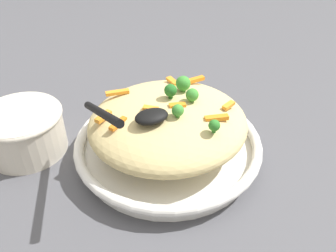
% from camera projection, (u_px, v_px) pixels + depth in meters
% --- Properties ---
extents(ground_plane, '(2.40, 2.40, 0.00)m').
position_uv_depth(ground_plane, '(168.00, 154.00, 0.67)').
color(ground_plane, '#4C4C51').
extents(serving_bowl, '(0.34, 0.34, 0.04)m').
position_uv_depth(serving_bowl, '(168.00, 145.00, 0.66)').
color(serving_bowl, white).
rests_on(serving_bowl, ground_plane).
extents(pasta_mound, '(0.28, 0.27, 0.07)m').
position_uv_depth(pasta_mound, '(168.00, 122.00, 0.63)').
color(pasta_mound, '#D1BA7A').
rests_on(pasta_mound, serving_bowl).
extents(carrot_piece_0, '(0.03, 0.03, 0.01)m').
position_uv_depth(carrot_piece_0, '(152.00, 110.00, 0.59)').
color(carrot_piece_0, orange).
rests_on(carrot_piece_0, pasta_mound).
extents(carrot_piece_1, '(0.03, 0.03, 0.01)m').
position_uv_depth(carrot_piece_1, '(103.00, 117.00, 0.58)').
color(carrot_piece_1, orange).
rests_on(carrot_piece_1, pasta_mound).
extents(carrot_piece_2, '(0.04, 0.02, 0.01)m').
position_uv_depth(carrot_piece_2, '(217.00, 118.00, 0.58)').
color(carrot_piece_2, orange).
rests_on(carrot_piece_2, pasta_mound).
extents(carrot_piece_3, '(0.03, 0.02, 0.01)m').
position_uv_depth(carrot_piece_3, '(177.00, 105.00, 0.60)').
color(carrot_piece_3, orange).
rests_on(carrot_piece_3, pasta_mound).
extents(carrot_piece_4, '(0.03, 0.02, 0.01)m').
position_uv_depth(carrot_piece_4, '(229.00, 105.00, 0.61)').
color(carrot_piece_4, orange).
rests_on(carrot_piece_4, pasta_mound).
extents(carrot_piece_5, '(0.03, 0.01, 0.01)m').
position_uv_depth(carrot_piece_5, '(196.00, 79.00, 0.68)').
color(carrot_piece_5, orange).
rests_on(carrot_piece_5, pasta_mound).
extents(carrot_piece_6, '(0.01, 0.03, 0.01)m').
position_uv_depth(carrot_piece_6, '(172.00, 81.00, 0.68)').
color(carrot_piece_6, orange).
rests_on(carrot_piece_6, pasta_mound).
extents(carrot_piece_7, '(0.04, 0.02, 0.01)m').
position_uv_depth(carrot_piece_7, '(117.00, 92.00, 0.65)').
color(carrot_piece_7, orange).
rests_on(carrot_piece_7, pasta_mound).
extents(carrot_piece_8, '(0.04, 0.03, 0.01)m').
position_uv_depth(carrot_piece_8, '(118.00, 124.00, 0.57)').
color(carrot_piece_8, orange).
rests_on(carrot_piece_8, pasta_mound).
extents(broccoli_floret_0, '(0.02, 0.02, 0.02)m').
position_uv_depth(broccoli_floret_0, '(178.00, 110.00, 0.57)').
color(broccoli_floret_0, '#377928').
rests_on(broccoli_floret_0, pasta_mound).
extents(broccoli_floret_1, '(0.02, 0.02, 0.03)m').
position_uv_depth(broccoli_floret_1, '(192.00, 95.00, 0.61)').
color(broccoli_floret_1, '#377928').
rests_on(broccoli_floret_1, pasta_mound).
extents(broccoli_floret_2, '(0.03, 0.03, 0.03)m').
position_uv_depth(broccoli_floret_2, '(183.00, 84.00, 0.64)').
color(broccoli_floret_2, '#377928').
rests_on(broccoli_floret_2, pasta_mound).
extents(broccoli_floret_3, '(0.02, 0.02, 0.02)m').
position_uv_depth(broccoli_floret_3, '(214.00, 126.00, 0.55)').
color(broccoli_floret_3, '#296820').
rests_on(broccoli_floret_3, pasta_mound).
extents(broccoli_floret_4, '(0.02, 0.02, 0.03)m').
position_uv_depth(broccoli_floret_4, '(171.00, 91.00, 0.61)').
color(broccoli_floret_4, '#205B1C').
rests_on(broccoli_floret_4, pasta_mound).
extents(serving_spoon, '(0.12, 0.16, 0.08)m').
position_uv_depth(serving_spoon, '(134.00, 115.00, 0.54)').
color(serving_spoon, black).
rests_on(serving_spoon, pasta_mound).
extents(companion_bowl, '(0.15, 0.15, 0.09)m').
position_uv_depth(companion_bowl, '(23.00, 130.00, 0.66)').
color(companion_bowl, beige).
rests_on(companion_bowl, ground_plane).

